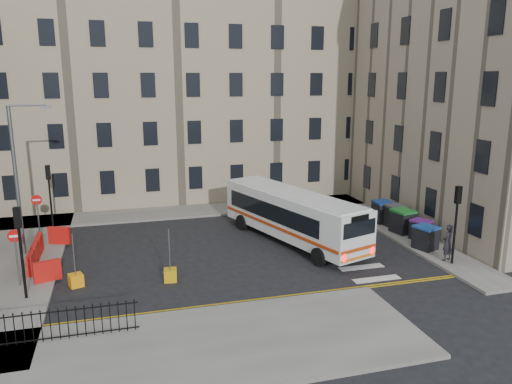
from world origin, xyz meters
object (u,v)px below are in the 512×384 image
wheelie_bin_d (396,216)px  wheelie_bin_e (382,212)px  bus (292,214)px  pedestrian (448,243)px  bollard_yellow (76,280)px  wheelie_bin_a (426,237)px  wheelie_bin_c (403,221)px  bollard_chevron (170,275)px  streetlamp (16,179)px  wheelie_bin_b (421,230)px

wheelie_bin_d → wheelie_bin_e: (-0.26, 1.25, -0.00)m
bus → pedestrian: 8.64m
bollard_yellow → wheelie_bin_e: bearing=15.3°
wheelie_bin_a → wheelie_bin_c: (0.38, 2.99, 0.06)m
wheelie_bin_e → wheelie_bin_a: bearing=-91.7°
bollard_chevron → wheelie_bin_e: bearing=21.5°
wheelie_bin_e → bollard_chevron: bearing=-156.4°
wheelie_bin_a → wheelie_bin_d: 4.19m
bus → wheelie_bin_a: 7.60m
wheelie_bin_d → pedestrian: pedestrian is taller
wheelie_bin_c → streetlamp: bearing=163.8°
bus → wheelie_bin_a: bearing=-46.3°
wheelie_bin_e → bollard_chevron: 15.70m
bus → bollard_chevron: 8.66m
wheelie_bin_b → bollard_yellow: bearing=160.7°
wheelie_bin_e → bollard_chevron: wheelie_bin_e is taller
bollard_yellow → wheelie_bin_c: bearing=8.4°
wheelie_bin_a → bollard_yellow: size_ratio=2.45×
streetlamp → wheelie_bin_c: streetlamp is taller
bus → wheelie_bin_d: bearing=-13.6°
wheelie_bin_c → pedestrian: size_ratio=0.76×
wheelie_bin_b → pedestrian: 3.49m
wheelie_bin_a → wheelie_bin_c: bearing=64.0°
wheelie_bin_c → wheelie_bin_d: (0.24, 1.15, -0.01)m
wheelie_bin_d → wheelie_bin_e: bearing=96.9°
bus → wheelie_bin_b: (7.34, -2.07, -0.96)m
streetlamp → bollard_yellow: size_ratio=13.57×
wheelie_bin_b → wheelie_bin_e: 3.90m
wheelie_bin_b → wheelie_bin_a: bearing=-137.8°
streetlamp → wheelie_bin_a: (21.57, -5.14, -3.52)m
wheelie_bin_c → wheelie_bin_a: bearing=-108.0°
bus → wheelie_bin_b: bearing=-33.8°
wheelie_bin_c → pedestrian: 4.91m
wheelie_bin_d → wheelie_bin_e: size_ratio=1.01×
bus → wheelie_bin_e: (7.01, 1.82, -0.85)m
wheelie_bin_e → pedestrian: 7.30m
streetlamp → wheelie_bin_a: streetlamp is taller
pedestrian → bollard_yellow: 18.72m
wheelie_bin_c → bollard_chevron: size_ratio=2.49×
wheelie_bin_b → bus: bearing=141.1°
pedestrian → bollard_yellow: (-18.58, 2.10, -0.83)m
wheelie_bin_c → wheelie_bin_d: 1.17m
streetlamp → pedestrian: bearing=-18.1°
bus → wheelie_bin_c: bus is taller
wheelie_bin_e → pedestrian: size_ratio=0.72×
pedestrian → bollard_yellow: pedestrian is taller
wheelie_bin_c → wheelie_bin_e: size_ratio=1.06×
bus → wheelie_bin_a: bus is taller
streetlamp → bollard_yellow: streetlamp is taller
wheelie_bin_b → bollard_chevron: wheelie_bin_b is taller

